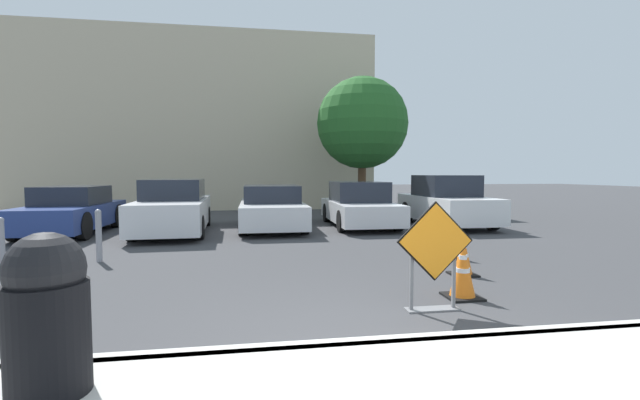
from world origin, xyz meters
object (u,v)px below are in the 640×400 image
bollard_nearest (99,234)px  bollard_second (1,240)px  traffic_cone_third (451,240)px  traffic_cone_nearest (463,271)px  parked_car_second (174,208)px  parked_car_nearest (72,211)px  trash_bin (47,313)px  parked_car_fourth (359,206)px  road_closed_sign (435,252)px  parked_car_third (272,208)px  parked_car_fifth (446,203)px  traffic_cone_second (463,256)px

bollard_nearest → bollard_second: bollard_nearest is taller
traffic_cone_third → traffic_cone_nearest: bearing=-113.0°
parked_car_second → parked_car_nearest: bearing=-7.1°
traffic_cone_third → trash_bin: (-5.32, -4.70, 0.35)m
parked_car_fourth → bollard_second: (-7.99, -4.64, -0.18)m
road_closed_sign → bollard_second: road_closed_sign is taller
parked_car_third → parked_car_fifth: 5.60m
road_closed_sign → parked_car_fourth: parked_car_fourth is taller
traffic_cone_second → trash_bin: bearing=-145.5°
parked_car_nearest → bollard_second: (0.41, -4.22, -0.16)m
parked_car_fourth → parked_car_fifth: size_ratio=1.04×
traffic_cone_third → parked_car_third: size_ratio=0.17×
bollard_nearest → traffic_cone_nearest: bearing=-30.1°
traffic_cone_second → bollard_second: 8.31m
traffic_cone_nearest → traffic_cone_third: 2.77m
parked_car_fifth → bollard_second: size_ratio=4.72×
parked_car_nearest → bollard_nearest: (2.10, -4.22, -0.10)m
parked_car_fourth → bollard_second: bearing=31.1°
road_closed_sign → trash_bin: road_closed_sign is taller
trash_bin → bollard_nearest: bearing=105.1°
parked_car_second → traffic_cone_second: bearing=130.5°
road_closed_sign → trash_bin: bearing=-155.1°
traffic_cone_nearest → trash_bin: size_ratio=0.66×
traffic_cone_second → traffic_cone_third: size_ratio=0.88×
parked_car_fifth → bollard_second: 11.61m
traffic_cone_third → parked_car_nearest: (-8.90, 4.99, 0.26)m
parked_car_nearest → bollard_nearest: size_ratio=4.15×
parked_car_nearest → parked_car_second: 2.81m
road_closed_sign → bollard_nearest: bearing=143.3°
traffic_cone_second → bollard_second: bearing=165.3°
traffic_cone_second → trash_bin: 5.94m
traffic_cone_second → parked_car_nearest: (-8.45, 6.33, 0.31)m
parked_car_third → road_closed_sign: bearing=101.2°
parked_car_second → parked_car_fourth: parked_car_second is taller
traffic_cone_nearest → parked_car_third: size_ratio=0.17×
parked_car_second → parked_car_fourth: (5.60, 0.65, -0.05)m
traffic_cone_third → bollard_nearest: (-6.80, 0.77, 0.17)m
traffic_cone_nearest → parked_car_fifth: parked_car_fifth is taller
parked_car_nearest → parked_car_fourth: size_ratio=0.96×
parked_car_nearest → parked_car_second: (2.80, -0.24, 0.07)m
road_closed_sign → traffic_cone_nearest: 0.87m
parked_car_second → parked_car_third: (2.80, 0.48, -0.08)m
parked_car_second → road_closed_sign: bearing=117.1°
traffic_cone_nearest → parked_car_second: 8.87m
parked_car_third → trash_bin: 10.14m
parked_car_second → parked_car_fourth: bearing=-175.7°
road_closed_sign → bollard_nearest: 6.35m
trash_bin → traffic_cone_nearest: bearing=26.9°
road_closed_sign → parked_car_fourth: bearing=81.8°
traffic_cone_nearest → parked_car_second: bearing=124.5°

